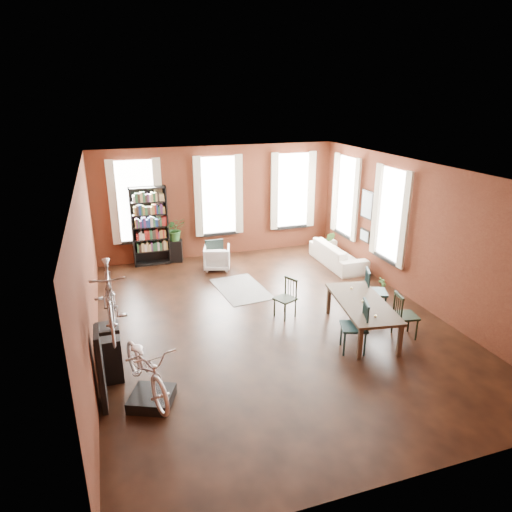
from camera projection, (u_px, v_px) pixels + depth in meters
name	position (u px, v px, depth m)	size (l,w,h in m)	color
room	(273.00, 216.00, 9.61)	(9.00, 9.04, 3.22)	black
dining_table	(361.00, 317.00, 9.13)	(0.91, 2.01, 0.69)	#4D3E2E
dining_chair_a	(354.00, 327.00, 8.44)	(0.46, 0.46, 1.00)	#1C3B3E
dining_chair_b	(285.00, 299.00, 9.76)	(0.40, 0.40, 0.86)	black
dining_chair_c	(406.00, 316.00, 8.95)	(0.42, 0.42, 0.92)	black
dining_chair_d	(376.00, 292.00, 9.91)	(0.46, 0.46, 1.00)	#1A373B
bookshelf	(150.00, 226.00, 12.59)	(1.00, 0.32, 2.20)	black
white_armchair	(217.00, 257.00, 12.47)	(0.69, 0.65, 0.71)	white
cream_sofa	(338.00, 251.00, 12.77)	(2.08, 0.61, 0.81)	beige
striped_rug	(241.00, 289.00, 11.28)	(1.08, 1.74, 0.01)	black
bike_trainer	(152.00, 398.00, 7.11)	(0.63, 0.63, 0.18)	black
bike_wall_rack	(101.00, 369.00, 6.88)	(0.16, 0.60, 1.30)	black
console_table	(109.00, 352.00, 7.80)	(0.40, 0.80, 0.80)	black
plant_stand	(177.00, 251.00, 13.06)	(0.31, 0.31, 0.63)	black
plant_by_sofa	(328.00, 249.00, 13.65)	(0.39, 0.71, 0.32)	#335923
plant_small	(381.00, 293.00, 10.86)	(0.25, 0.47, 0.17)	#335923
bicycle_floor	(144.00, 343.00, 6.81)	(0.62, 0.93, 1.77)	beige
bicycle_hung	(107.00, 277.00, 6.45)	(0.47, 1.00, 1.66)	#A5A8AD
plant_on_stand	(175.00, 232.00, 12.88)	(0.59, 0.65, 0.51)	#285B24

